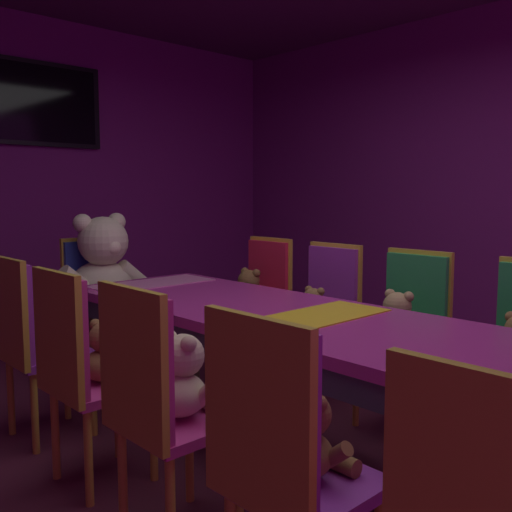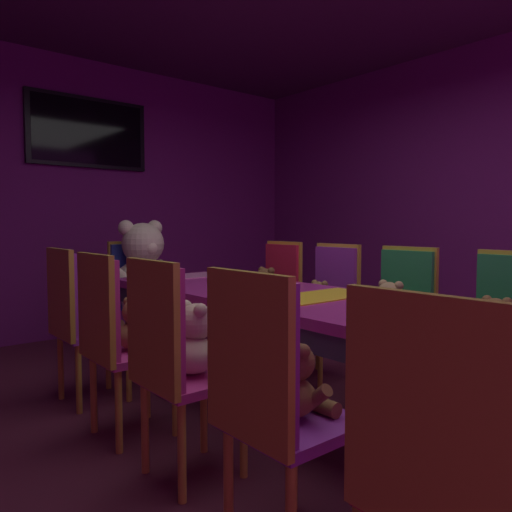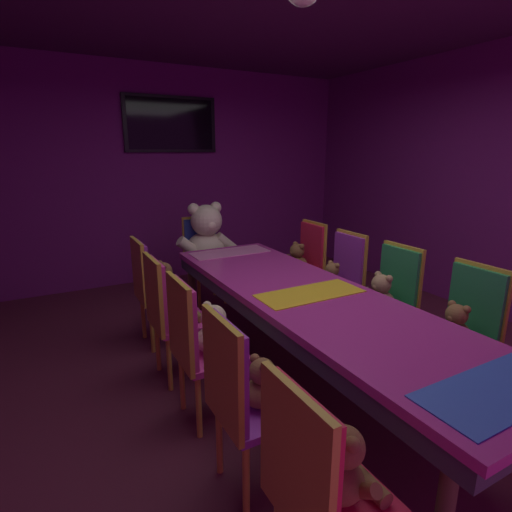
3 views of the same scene
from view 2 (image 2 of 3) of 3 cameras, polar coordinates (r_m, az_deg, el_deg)
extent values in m
plane|color=#591E33|center=(2.88, 6.54, -19.48)|extent=(7.90, 7.90, 0.00)
cube|color=#721E72|center=(5.39, -18.96, 6.34)|extent=(5.20, 0.12, 2.80)
cube|color=#B22D8C|center=(2.68, 6.65, -5.30)|extent=(0.90, 3.17, 0.05)
cube|color=#33333F|center=(2.70, 6.64, -6.87)|extent=(0.88, 3.11, 0.10)
cylinder|color=#4C3826|center=(4.06, -4.42, -7.50)|extent=(0.07, 0.07, 0.69)
cylinder|color=#4C3826|center=(3.68, -14.28, -8.78)|extent=(0.07, 0.07, 0.69)
cube|color=yellow|center=(2.68, 6.65, -4.71)|extent=(0.77, 0.32, 0.01)
cube|color=pink|center=(3.73, -8.54, -2.35)|extent=(0.77, 0.32, 0.01)
cube|color=red|center=(1.47, 22.88, -24.73)|extent=(0.40, 0.40, 0.04)
cube|color=red|center=(1.22, 19.14, -16.91)|extent=(0.05, 0.38, 0.50)
cube|color=gold|center=(1.20, 18.58, -17.21)|extent=(0.03, 0.41, 0.55)
ellipsoid|color=brown|center=(1.43, 22.99, -21.03)|extent=(0.19, 0.19, 0.15)
sphere|color=brown|center=(1.39, 23.47, -15.59)|extent=(0.15, 0.15, 0.15)
sphere|color=#99663C|center=(1.44, 24.43, -15.44)|extent=(0.06, 0.06, 0.06)
sphere|color=brown|center=(1.38, 21.03, -13.12)|extent=(0.06, 0.06, 0.06)
sphere|color=brown|center=(1.33, 25.48, -13.87)|extent=(0.06, 0.06, 0.06)
cylinder|color=brown|center=(1.49, 20.29, -19.17)|extent=(0.05, 0.14, 0.13)
cylinder|color=brown|center=(1.57, 23.41, -20.73)|extent=(0.07, 0.14, 0.07)
cylinder|color=brown|center=(1.53, 27.05, -21.47)|extent=(0.07, 0.14, 0.07)
cube|color=purple|center=(1.82, 4.23, -18.69)|extent=(0.40, 0.40, 0.04)
cube|color=purple|center=(1.62, -0.40, -11.46)|extent=(0.05, 0.38, 0.50)
cube|color=gold|center=(1.61, -1.00, -11.58)|extent=(0.03, 0.41, 0.55)
cylinder|color=gold|center=(2.12, 4.31, -22.11)|extent=(0.04, 0.04, 0.42)
cylinder|color=gold|center=(1.93, 11.61, -24.95)|extent=(0.04, 0.04, 0.42)
cylinder|color=gold|center=(1.94, -3.19, -24.78)|extent=(0.04, 0.04, 0.42)
ellipsoid|color=brown|center=(1.79, 4.24, -15.91)|extent=(0.17, 0.17, 0.13)
sphere|color=brown|center=(1.76, 4.62, -12.08)|extent=(0.13, 0.13, 0.13)
sphere|color=#99663C|center=(1.80, 5.68, -12.12)|extent=(0.05, 0.05, 0.05)
sphere|color=brown|center=(1.77, 3.12, -10.28)|extent=(0.05, 0.05, 0.05)
sphere|color=brown|center=(1.70, 5.47, -10.88)|extent=(0.05, 0.05, 0.05)
cylinder|color=brown|center=(1.86, 3.18, -14.64)|extent=(0.05, 0.12, 0.11)
cylinder|color=brown|center=(1.75, 7.07, -15.88)|extent=(0.05, 0.12, 0.11)
cylinder|color=brown|center=(1.91, 5.73, -16.10)|extent=(0.06, 0.13, 0.06)
cylinder|color=brown|center=(1.85, 7.78, -16.76)|extent=(0.06, 0.13, 0.06)
cube|color=#CC338C|center=(2.30, -7.22, -13.90)|extent=(0.40, 0.40, 0.04)
cube|color=#CC338C|center=(2.14, -11.38, -7.79)|extent=(0.05, 0.38, 0.50)
cube|color=gold|center=(2.13, -11.90, -7.85)|extent=(0.03, 0.41, 0.55)
cylinder|color=gold|center=(2.58, -6.05, -17.28)|extent=(0.04, 0.04, 0.42)
cylinder|color=gold|center=(2.34, -1.43, -19.53)|extent=(0.04, 0.04, 0.42)
cylinder|color=gold|center=(2.43, -12.68, -18.71)|extent=(0.04, 0.04, 0.42)
cylinder|color=gold|center=(2.18, -8.54, -21.46)|extent=(0.04, 0.04, 0.42)
ellipsoid|color=beige|center=(2.27, -7.25, -11.24)|extent=(0.20, 0.20, 0.16)
sphere|color=beige|center=(2.24, -6.88, -7.52)|extent=(0.16, 0.16, 0.16)
sphere|color=#FDDCAD|center=(2.28, -5.69, -7.67)|extent=(0.06, 0.06, 0.06)
sphere|color=beige|center=(2.27, -8.13, -5.80)|extent=(0.06, 0.06, 0.06)
sphere|color=beige|center=(2.17, -6.41, -6.24)|extent=(0.06, 0.06, 0.06)
cylinder|color=beige|center=(2.37, -7.73, -10.18)|extent=(0.06, 0.15, 0.14)
cylinder|color=beige|center=(2.20, -4.84, -11.23)|extent=(0.06, 0.15, 0.14)
cylinder|color=beige|center=(2.40, -5.20, -11.77)|extent=(0.07, 0.15, 0.07)
cylinder|color=beige|center=(2.31, -3.63, -12.35)|extent=(0.07, 0.15, 0.07)
cube|color=#CC338C|center=(2.78, -13.95, -10.86)|extent=(0.40, 0.40, 0.04)
cube|color=#CC338C|center=(2.65, -17.56, -5.66)|extent=(0.05, 0.38, 0.50)
cube|color=gold|center=(2.64, -18.00, -5.70)|extent=(0.03, 0.41, 0.55)
cylinder|color=gold|center=(3.05, -12.45, -14.02)|extent=(0.04, 0.04, 0.42)
cylinder|color=gold|center=(2.78, -9.30, -15.73)|extent=(0.04, 0.04, 0.42)
cylinder|color=gold|center=(2.92, -18.22, -14.90)|extent=(0.04, 0.04, 0.42)
cylinder|color=gold|center=(2.65, -15.55, -16.87)|extent=(0.04, 0.04, 0.42)
ellipsoid|color=brown|center=(2.76, -13.98, -8.91)|extent=(0.17, 0.17, 0.14)
sphere|color=brown|center=(2.74, -13.73, -6.30)|extent=(0.14, 0.14, 0.14)
sphere|color=#99663C|center=(2.76, -12.84, -6.43)|extent=(0.05, 0.05, 0.05)
sphere|color=brown|center=(2.77, -14.52, -5.10)|extent=(0.05, 0.05, 0.05)
sphere|color=brown|center=(2.68, -13.55, -5.39)|extent=(0.05, 0.05, 0.05)
cylinder|color=brown|center=(2.85, -14.11, -8.23)|extent=(0.05, 0.12, 0.12)
cylinder|color=brown|center=(2.69, -12.47, -8.88)|extent=(0.05, 0.12, 0.12)
cylinder|color=brown|center=(2.86, -12.30, -9.41)|extent=(0.06, 0.13, 0.06)
cylinder|color=brown|center=(2.78, -11.40, -9.78)|extent=(0.06, 0.13, 0.06)
cube|color=purple|center=(3.36, -18.21, -8.39)|extent=(0.40, 0.40, 0.04)
cube|color=purple|center=(3.26, -21.25, -4.02)|extent=(0.05, 0.38, 0.50)
cube|color=gold|center=(3.25, -21.62, -4.05)|extent=(0.03, 0.41, 0.55)
cylinder|color=gold|center=(3.62, -16.68, -11.24)|extent=(0.04, 0.04, 0.42)
cylinder|color=gold|center=(3.34, -14.47, -12.48)|extent=(0.04, 0.04, 0.42)
cylinder|color=gold|center=(3.51, -21.59, -11.81)|extent=(0.04, 0.04, 0.42)
cylinder|color=gold|center=(3.22, -19.76, -13.19)|extent=(0.04, 0.04, 0.42)
ellipsoid|color=brown|center=(3.34, -18.24, -6.64)|extent=(0.19, 0.19, 0.15)
sphere|color=brown|center=(3.33, -18.02, -4.29)|extent=(0.15, 0.15, 0.15)
sphere|color=#99663C|center=(3.35, -17.19, -4.42)|extent=(0.06, 0.06, 0.06)
sphere|color=brown|center=(3.37, -18.67, -3.23)|extent=(0.06, 0.06, 0.06)
sphere|color=brown|center=(3.26, -17.94, -3.43)|extent=(0.06, 0.06, 0.06)
cylinder|color=brown|center=(3.44, -18.22, -6.09)|extent=(0.05, 0.14, 0.13)
cylinder|color=brown|center=(3.27, -16.99, -6.58)|extent=(0.05, 0.14, 0.13)
cylinder|color=brown|center=(3.44, -16.60, -7.18)|extent=(0.07, 0.14, 0.07)
cylinder|color=brown|center=(3.35, -15.92, -7.46)|extent=(0.07, 0.14, 0.07)
cube|color=#268C4C|center=(3.01, 25.86, -10.00)|extent=(0.40, 0.40, 0.04)
cube|color=#268C4C|center=(3.12, 27.37, -4.51)|extent=(0.05, 0.38, 0.50)
cylinder|color=gold|center=(3.27, 24.32, -13.02)|extent=(0.04, 0.04, 0.42)
cylinder|color=gold|center=(3.00, 21.56, -14.49)|extent=(0.04, 0.04, 0.42)
cylinder|color=gold|center=(2.87, 27.38, -15.48)|extent=(0.04, 0.04, 0.42)
ellipsoid|color=olive|center=(2.99, 25.92, -8.16)|extent=(0.18, 0.18, 0.14)
sphere|color=olive|center=(2.95, 25.86, -5.76)|extent=(0.14, 0.14, 0.14)
sphere|color=#AE7747|center=(2.91, 25.46, -6.10)|extent=(0.05, 0.05, 0.05)
sphere|color=olive|center=(2.94, 26.98, -4.78)|extent=(0.05, 0.05, 0.05)
sphere|color=olive|center=(2.98, 25.08, -4.61)|extent=(0.05, 0.05, 0.05)
cylinder|color=olive|center=(2.92, 27.24, -8.19)|extent=(0.05, 0.13, 0.12)
cylinder|color=olive|center=(2.99, 24.06, -7.82)|extent=(0.05, 0.13, 0.12)
cylinder|color=olive|center=(2.88, 25.79, -9.59)|extent=(0.06, 0.13, 0.06)
cylinder|color=olive|center=(2.92, 24.08, -9.37)|extent=(0.06, 0.13, 0.06)
cube|color=#268C4C|center=(3.31, 15.20, -8.51)|extent=(0.40, 0.40, 0.04)
cube|color=#268C4C|center=(3.42, 17.01, -3.58)|extent=(0.05, 0.38, 0.50)
cube|color=gold|center=(3.43, 17.21, -3.55)|extent=(0.03, 0.41, 0.55)
cylinder|color=gold|center=(3.58, 14.49, -11.35)|extent=(0.04, 0.04, 0.42)
cylinder|color=gold|center=(3.42, 18.96, -12.19)|extent=(0.04, 0.04, 0.42)
cylinder|color=gold|center=(3.34, 11.21, -12.43)|extent=(0.04, 0.04, 0.42)
cylinder|color=gold|center=(3.16, 15.86, -13.46)|extent=(0.04, 0.04, 0.42)
ellipsoid|color=tan|center=(3.29, 15.23, -6.70)|extent=(0.20, 0.20, 0.16)
sphere|color=tan|center=(3.26, 15.10, -4.29)|extent=(0.16, 0.16, 0.16)
sphere|color=tan|center=(3.21, 14.54, -4.59)|extent=(0.06, 0.06, 0.06)
sphere|color=tan|center=(3.23, 16.15, -3.31)|extent=(0.06, 0.06, 0.06)
sphere|color=tan|center=(3.30, 14.45, -3.14)|extent=(0.06, 0.06, 0.06)
cylinder|color=tan|center=(3.20, 16.26, -6.72)|extent=(0.05, 0.14, 0.13)
cylinder|color=tan|center=(3.31, 13.43, -6.33)|extent=(0.05, 0.14, 0.13)
cylinder|color=tan|center=(3.17, 14.65, -8.07)|extent=(0.07, 0.15, 0.07)
cylinder|color=tan|center=(3.23, 13.14, -7.82)|extent=(0.07, 0.15, 0.07)
cube|color=purple|center=(3.67, 7.31, -7.21)|extent=(0.40, 0.40, 0.04)
cube|color=purple|center=(3.77, 9.21, -2.80)|extent=(0.05, 0.38, 0.50)
cube|color=gold|center=(3.78, 9.43, -2.78)|extent=(0.03, 0.41, 0.55)
cylinder|color=gold|center=(3.94, 7.16, -9.87)|extent=(0.04, 0.04, 0.42)
cylinder|color=gold|center=(3.74, 10.81, -10.66)|extent=(0.04, 0.04, 0.42)
cylinder|color=gold|center=(3.72, 3.74, -10.67)|extent=(0.04, 0.04, 0.42)
cylinder|color=gold|center=(3.51, 7.42, -11.60)|extent=(0.04, 0.04, 0.42)
ellipsoid|color=olive|center=(3.66, 7.32, -5.78)|extent=(0.16, 0.16, 0.13)
sphere|color=olive|center=(3.63, 7.18, -3.96)|extent=(0.13, 0.13, 0.13)
sphere|color=#AE7747|center=(3.60, 6.69, -4.18)|extent=(0.05, 0.05, 0.05)
sphere|color=olive|center=(3.60, 7.92, -3.23)|extent=(0.05, 0.05, 0.05)
sphere|color=olive|center=(3.67, 6.78, -3.10)|extent=(0.05, 0.05, 0.05)
cylinder|color=olive|center=(3.58, 7.93, -5.79)|extent=(0.05, 0.12, 0.11)
cylinder|color=olive|center=(3.69, 6.02, -5.49)|extent=(0.05, 0.12, 0.11)
cylinder|color=olive|center=(3.56, 6.65, -6.77)|extent=(0.06, 0.12, 0.06)
cylinder|color=olive|center=(3.62, 5.64, -6.59)|extent=(0.06, 0.12, 0.06)
cube|color=red|center=(4.14, 1.21, -5.94)|extent=(0.40, 0.40, 0.04)
cube|color=red|center=(4.22, 3.06, -2.06)|extent=(0.05, 0.38, 0.50)
cube|color=gold|center=(4.24, 3.27, -2.04)|extent=(0.03, 0.41, 0.55)
cylinder|color=gold|center=(4.41, 1.41, -8.39)|extent=(0.04, 0.04, 0.42)
cylinder|color=gold|center=(4.18, 4.34, -9.08)|extent=(0.04, 0.04, 0.42)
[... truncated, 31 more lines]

